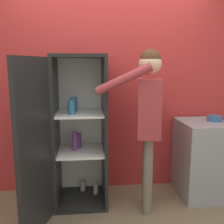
% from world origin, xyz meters
% --- Properties ---
extents(wall_back, '(7.00, 0.06, 2.55)m').
position_xyz_m(wall_back, '(0.00, 0.98, 1.27)').
color(wall_back, '#B72D2D').
rests_on(wall_back, ground_plane).
extents(refrigerator, '(0.81, 1.17, 1.71)m').
position_xyz_m(refrigerator, '(-0.45, 0.54, 0.85)').
color(refrigerator, black).
rests_on(refrigerator, ground_plane).
extents(person, '(0.73, 0.55, 1.76)m').
position_xyz_m(person, '(0.36, 0.35, 1.13)').
color(person, '#726656').
rests_on(person, ground_plane).
extents(counter, '(0.56, 0.63, 0.93)m').
position_xyz_m(counter, '(1.12, 0.62, 0.46)').
color(counter, gray).
rests_on(counter, ground_plane).
extents(bowl, '(0.18, 0.18, 0.07)m').
position_xyz_m(bowl, '(1.25, 0.64, 0.96)').
color(bowl, '#335B8E').
rests_on(bowl, counter).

